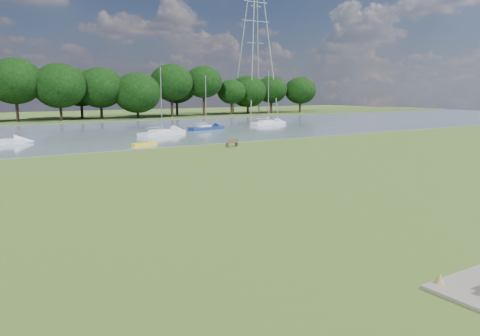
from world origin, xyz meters
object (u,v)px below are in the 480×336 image
riverbank_bench (232,143)px  sailboat_4 (206,127)px  pylon (256,19)px  sailboat_1 (162,132)px  kayak (144,144)px  sailboat_3 (268,122)px

riverbank_bench → sailboat_4: (7.04, 18.41, 0.06)m
riverbank_bench → sailboat_4: size_ratio=0.19×
riverbank_bench → sailboat_4: 19.71m
pylon → sailboat_1: pylon is taller
kayak → pylon: size_ratio=0.08×
riverbank_bench → kayak: 8.96m
kayak → sailboat_3: size_ratio=0.32×
sailboat_1 → sailboat_3: bearing=-4.6°
riverbank_bench → sailboat_1: sailboat_1 is taller
pylon → sailboat_3: (-17.73, -29.32, -20.79)m
sailboat_3 → sailboat_4: bearing=-172.3°
kayak → pylon: 67.26m
kayak → sailboat_1: size_ratio=0.33×
pylon → riverbank_bench: bearing=-126.6°
sailboat_3 → sailboat_4: 13.53m
riverbank_bench → sailboat_3: (20.18, 21.66, 0.09)m
sailboat_3 → riverbank_bench: bearing=-139.1°
kayak → sailboat_4: sailboat_4 is taller
sailboat_3 → pylon: bearing=52.7°
pylon → sailboat_4: size_ratio=4.55×
sailboat_1 → riverbank_bench: bearing=-108.0°
sailboat_1 → sailboat_3: (21.42, 7.06, 0.03)m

